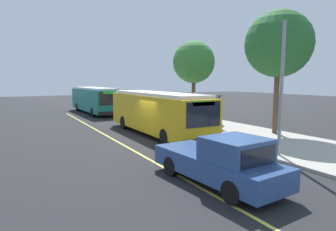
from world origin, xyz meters
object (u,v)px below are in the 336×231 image
(transit_bus_main, at_px, (156,112))
(route_sign_post, at_px, (195,106))
(transit_bus_second, at_px, (94,99))
(waiting_bench, at_px, (204,120))
(pedestrian_commuter, at_px, (178,112))
(pickup_truck, at_px, (221,162))

(transit_bus_main, height_order, route_sign_post, same)
(route_sign_post, bearing_deg, transit_bus_second, -170.70)
(waiting_bench, relative_size, route_sign_post, 0.57)
(waiting_bench, bearing_deg, transit_bus_main, -79.93)
(waiting_bench, bearing_deg, pedestrian_commuter, -155.67)
(transit_bus_main, xyz_separation_m, pickup_truck, (9.96, -2.39, -0.76))
(pickup_truck, relative_size, pedestrian_commuter, 3.28)
(transit_bus_main, bearing_deg, pedestrian_commuter, 131.17)
(transit_bus_main, bearing_deg, transit_bus_second, -178.96)
(transit_bus_second, bearing_deg, pickup_truck, -4.74)
(waiting_bench, bearing_deg, pickup_truck, -33.32)
(waiting_bench, distance_m, pedestrian_commuter, 2.63)
(route_sign_post, height_order, pedestrian_commuter, route_sign_post)
(pedestrian_commuter, bearing_deg, waiting_bench, 24.33)
(transit_bus_main, distance_m, pedestrian_commuter, 4.87)
(transit_bus_second, relative_size, waiting_bench, 6.95)
(waiting_bench, relative_size, pedestrian_commuter, 0.95)
(transit_bus_main, relative_size, transit_bus_second, 1.01)
(transit_bus_second, height_order, pedestrian_commuter, transit_bus_second)
(transit_bus_second, bearing_deg, transit_bus_main, 1.04)
(transit_bus_main, relative_size, pickup_truck, 2.02)
(pickup_truck, relative_size, waiting_bench, 3.47)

